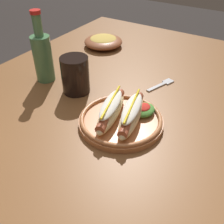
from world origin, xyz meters
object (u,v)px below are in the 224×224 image
Objects in this scene: soda_cup at (75,75)px; hot_dog_plate at (122,116)px; fork at (162,84)px; glass_bottle at (43,56)px; side_bowl at (103,41)px.

hot_dog_plate is at bearing -107.57° from soda_cup.
soda_cup is at bearing 149.30° from fork.
fork is at bearing -50.52° from soda_cup.
hot_dog_plate is 0.98× the size of glass_bottle.
hot_dog_plate is at bearing -101.53° from glass_bottle.
soda_cup reaches higher than side_bowl.
hot_dog_plate is 1.41× the size of side_bowl.
soda_cup is 0.15m from glass_bottle.
side_bowl is at bearing 20.03° from soda_cup.
soda_cup is 0.50× the size of glass_bottle.
fork is (0.26, -0.01, -0.02)m from hot_dog_plate.
fork is 0.97× the size of soda_cup.
hot_dog_plate is 0.23m from soda_cup.
side_bowl reaches higher than fork.
hot_dog_plate is at bearing -141.05° from side_bowl.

